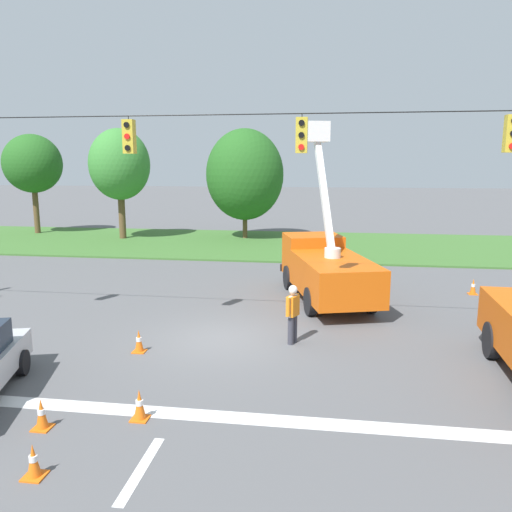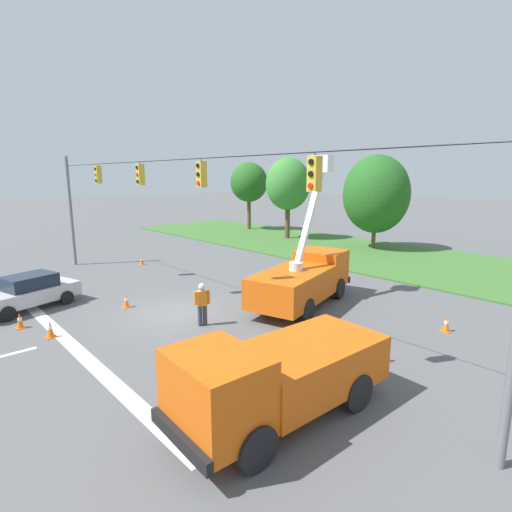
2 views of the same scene
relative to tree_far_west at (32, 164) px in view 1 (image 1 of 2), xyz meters
name	(u,v)px [view 1 (image 1 of 2)]	position (x,y,z in m)	size (l,w,h in m)	color
ground_plane	(221,339)	(18.51, -20.55, -5.22)	(200.00, 200.00, 0.00)	#565659
grass_verge	(278,244)	(18.51, -2.55, -5.17)	(56.00, 12.00, 0.10)	#3D6B2D
lane_markings	(151,452)	(18.51, -26.64, -5.22)	(17.60, 15.25, 0.01)	silver
signal_gantry	(218,187)	(18.49, -20.55, -0.64)	(26.20, 0.33, 7.20)	slate
tree_far_west	(32,164)	(0.00, 0.00, 0.00)	(4.31, 3.91, 7.39)	brown
tree_west	(120,165)	(7.46, -1.66, -0.05)	(4.12, 4.22, 7.63)	brown
tree_centre	(245,175)	(15.93, -0.31, -0.73)	(5.35, 5.07, 7.63)	brown
utility_truck_bucket_lift	(325,265)	(21.60, -15.43, -3.86)	(4.14, 7.04, 6.92)	#D6560F
road_worker	(293,311)	(20.69, -20.56, -4.22)	(0.39, 0.60, 1.77)	#383842
traffic_cone_mid_left	(42,414)	(16.04, -26.13, -4.92)	(0.36, 0.36, 0.64)	orange
traffic_cone_near_bucket	(140,405)	(17.85, -25.50, -4.90)	(0.36, 0.36, 0.66)	orange
traffic_cone_lane_edge_a	(33,461)	(16.79, -27.62, -4.93)	(0.36, 0.36, 0.61)	orange
traffic_cone_lane_edge_b	(501,318)	(27.34, -18.03, -4.93)	(0.36, 0.36, 0.62)	orange
traffic_cone_far_left	(473,287)	(27.59, -13.89, -4.91)	(0.36, 0.36, 0.65)	orange
traffic_cone_centre_line	(139,341)	(16.44, -21.87, -4.91)	(0.36, 0.36, 0.65)	orange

